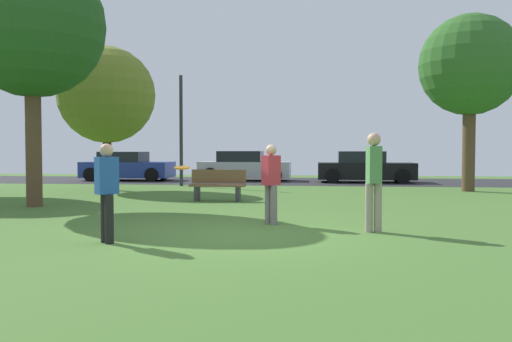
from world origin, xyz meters
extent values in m
plane|color=#47702D|center=(0.00, 0.00, 0.00)|extent=(44.00, 44.00, 0.00)
cube|color=#28282B|center=(0.00, 16.00, 0.00)|extent=(44.00, 6.40, 0.01)
cylinder|color=brown|center=(6.59, 10.70, 1.67)|extent=(0.44, 0.44, 3.34)
sphere|color=#2D6023|center=(6.59, 10.70, 4.48)|extent=(3.55, 3.55, 3.55)
cylinder|color=brown|center=(-6.02, 3.99, 1.75)|extent=(0.40, 0.40, 3.51)
sphere|color=#23511E|center=(-6.02, 3.99, 4.70)|extent=(3.73, 3.73, 3.73)
cylinder|color=brown|center=(-6.44, 9.79, 1.10)|extent=(0.31, 0.31, 2.21)
sphere|color=olive|center=(-6.44, 9.79, 3.49)|extent=(3.53, 3.53, 3.53)
cylinder|color=black|center=(-2.02, -0.96, 0.39)|extent=(0.14, 0.14, 0.78)
cylinder|color=black|center=(-1.91, -1.08, 0.39)|extent=(0.14, 0.14, 0.78)
cube|color=#23519E|center=(-1.96, -1.02, 1.07)|extent=(0.38, 0.38, 0.58)
sphere|color=tan|center=(-1.96, -1.02, 1.47)|extent=(0.21, 0.21, 0.21)
cylinder|color=slate|center=(0.47, 1.34, 0.39)|extent=(0.14, 0.14, 0.78)
cylinder|color=slate|center=(0.35, 1.45, 0.39)|extent=(0.14, 0.14, 0.78)
cube|color=#B72D38|center=(0.41, 1.40, 1.07)|extent=(0.38, 0.38, 0.59)
sphere|color=tan|center=(0.41, 1.40, 1.47)|extent=(0.21, 0.21, 0.21)
cylinder|color=gray|center=(2.24, 0.63, 0.44)|extent=(0.14, 0.14, 0.88)
cylinder|color=gray|center=(2.40, 0.66, 0.44)|extent=(0.14, 0.14, 0.88)
cube|color=#51894C|center=(2.32, 0.64, 1.21)|extent=(0.27, 0.35, 0.66)
sphere|color=tan|center=(2.32, 0.64, 1.66)|extent=(0.24, 0.24, 0.24)
cylinder|color=orange|center=(-1.01, -0.05, 1.17)|extent=(0.29, 0.29, 0.06)
cube|color=#233893|center=(-7.90, 15.81, 0.52)|extent=(4.24, 1.88, 0.75)
cube|color=black|center=(-8.11, 15.81, 1.14)|extent=(2.04, 1.66, 0.49)
cylinder|color=black|center=(-6.41, 16.75, 0.32)|extent=(0.64, 0.22, 0.64)
cylinder|color=black|center=(-6.41, 14.87, 0.32)|extent=(0.64, 0.22, 0.64)
cylinder|color=black|center=(-9.39, 16.75, 0.32)|extent=(0.64, 0.22, 0.64)
cylinder|color=black|center=(-9.39, 14.87, 0.32)|extent=(0.64, 0.22, 0.64)
cube|color=#B7B7BC|center=(-2.25, 16.32, 0.53)|extent=(4.33, 1.77, 0.76)
cube|color=black|center=(-2.47, 16.32, 1.16)|extent=(2.08, 1.56, 0.51)
cylinder|color=black|center=(-0.74, 17.21, 0.32)|extent=(0.64, 0.22, 0.64)
cylinder|color=black|center=(-0.74, 15.44, 0.32)|extent=(0.64, 0.22, 0.64)
cylinder|color=black|center=(-3.77, 17.21, 0.32)|extent=(0.64, 0.22, 0.64)
cylinder|color=black|center=(-3.77, 15.44, 0.32)|extent=(0.64, 0.22, 0.64)
cube|color=black|center=(3.40, 15.62, 0.52)|extent=(4.30, 1.89, 0.74)
cube|color=black|center=(3.18, 15.62, 1.15)|extent=(2.07, 1.66, 0.52)
cylinder|color=black|center=(4.90, 16.56, 0.32)|extent=(0.64, 0.22, 0.64)
cylinder|color=black|center=(4.90, 14.68, 0.32)|extent=(0.64, 0.22, 0.64)
cylinder|color=black|center=(1.89, 16.56, 0.32)|extent=(0.64, 0.22, 0.64)
cylinder|color=black|center=(1.89, 14.68, 0.32)|extent=(0.64, 0.22, 0.64)
cube|color=brown|center=(-1.57, 6.03, 0.45)|extent=(1.60, 0.44, 0.06)
cube|color=brown|center=(-1.57, 6.23, 0.70)|extent=(1.60, 0.06, 0.40)
cube|color=#333338|center=(-0.97, 6.03, 0.23)|extent=(0.10, 0.40, 0.45)
cube|color=#333338|center=(-2.17, 6.03, 0.23)|extent=(0.10, 0.40, 0.45)
cylinder|color=#2D2D33|center=(-4.29, 12.20, 2.25)|extent=(0.14, 0.14, 4.50)
camera|label=1|loc=(1.40, -9.08, 1.47)|focal=37.55mm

